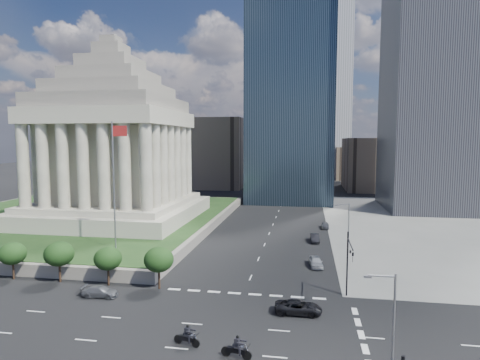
% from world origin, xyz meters
% --- Properties ---
extents(ground, '(500.00, 500.00, 0.00)m').
position_xyz_m(ground, '(0.00, 100.00, 0.00)').
color(ground, black).
rests_on(ground, ground).
extents(plaza_terrace, '(66.00, 70.00, 1.80)m').
position_xyz_m(plaza_terrace, '(-45.00, 50.00, 0.90)').
color(plaza_terrace, '#69645A').
rests_on(plaza_terrace, ground).
extents(plaza_lawn, '(64.00, 68.00, 0.10)m').
position_xyz_m(plaza_lawn, '(-45.00, 50.00, 1.85)').
color(plaza_lawn, '#1B3816').
rests_on(plaza_lawn, plaza_terrace).
extents(war_memorial, '(34.00, 34.00, 39.00)m').
position_xyz_m(war_memorial, '(-34.00, 48.00, 21.40)').
color(war_memorial, gray).
rests_on(war_memorial, plaza_lawn).
extents(flagpole, '(2.52, 0.24, 20.00)m').
position_xyz_m(flagpole, '(-21.83, 24.00, 13.11)').
color(flagpole, slate).
rests_on(flagpole, plaza_lawn).
extents(midrise_glass, '(26.00, 26.00, 60.00)m').
position_xyz_m(midrise_glass, '(2.00, 95.00, 30.00)').
color(midrise_glass, black).
rests_on(midrise_glass, ground).
extents(highrise_ne, '(26.00, 28.00, 100.00)m').
position_xyz_m(highrise_ne, '(42.00, 85.00, 50.00)').
color(highrise_ne, black).
rests_on(highrise_ne, ground).
extents(building_filler_ne, '(20.00, 30.00, 20.00)m').
position_xyz_m(building_filler_ne, '(32.00, 130.00, 10.00)').
color(building_filler_ne, brown).
rests_on(building_filler_ne, ground).
extents(building_filler_nw, '(24.00, 30.00, 28.00)m').
position_xyz_m(building_filler_nw, '(-30.00, 130.00, 14.00)').
color(building_filler_nw, brown).
rests_on(building_filler_nw, ground).
extents(traffic_signal_ne, '(0.30, 5.74, 8.00)m').
position_xyz_m(traffic_signal_ne, '(12.50, 13.70, 5.25)').
color(traffic_signal_ne, black).
rests_on(traffic_signal_ne, ground).
extents(street_lamp_south, '(2.13, 0.22, 10.00)m').
position_xyz_m(street_lamp_south, '(13.33, -6.00, 5.66)').
color(street_lamp_south, slate).
rests_on(street_lamp_south, ground).
extents(street_lamp_north, '(2.13, 0.22, 10.00)m').
position_xyz_m(street_lamp_north, '(13.33, 25.00, 5.66)').
color(street_lamp_north, slate).
rests_on(street_lamp_north, ground).
extents(pickup_truck, '(5.24, 2.55, 1.44)m').
position_xyz_m(pickup_truck, '(6.80, 9.33, 0.72)').
color(pickup_truck, black).
rests_on(pickup_truck, ground).
extents(suv_grey, '(4.51, 2.03, 1.28)m').
position_xyz_m(suv_grey, '(-17.09, 10.18, 0.64)').
color(suv_grey, '#55575C').
rests_on(suv_grey, ground).
extents(parked_sedan_near, '(4.78, 2.37, 1.57)m').
position_xyz_m(parked_sedan_near, '(9.00, 26.48, 0.78)').
color(parked_sedan_near, '#94969C').
rests_on(parked_sedan_near, ground).
extents(parked_sedan_mid, '(4.52, 1.81, 1.46)m').
position_xyz_m(parked_sedan_mid, '(9.10, 41.62, 0.73)').
color(parked_sedan_mid, black).
rests_on(parked_sedan_mid, ground).
extents(parked_sedan_far, '(1.69, 3.96, 1.34)m').
position_xyz_m(parked_sedan_far, '(11.50, 53.92, 0.67)').
color(parked_sedan_far, '#525459').
rests_on(parked_sedan_far, ground).
extents(motorcycle_lead, '(2.93, 1.25, 2.12)m').
position_xyz_m(motorcycle_lead, '(1.69, -0.71, 1.06)').
color(motorcycle_lead, black).
rests_on(motorcycle_lead, ground).
extents(motorcycle_trail, '(2.83, 1.38, 2.04)m').
position_xyz_m(motorcycle_trail, '(-3.21, 0.65, 1.02)').
color(motorcycle_trail, black).
rests_on(motorcycle_trail, ground).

